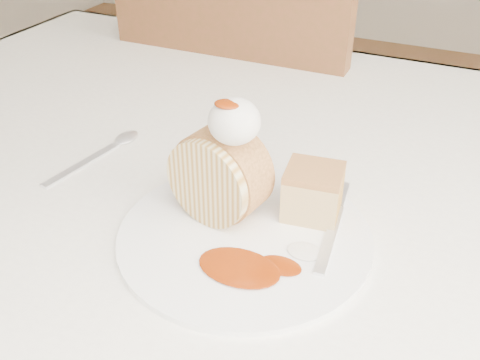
% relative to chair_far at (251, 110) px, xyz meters
% --- Properties ---
extents(table, '(1.40, 0.90, 0.75)m').
position_rel_chair_far_xyz_m(table, '(0.22, -0.45, 0.08)').
color(table, white).
rests_on(table, ground).
extents(chair_far, '(0.48, 0.48, 1.01)m').
position_rel_chair_far_xyz_m(chair_far, '(0.00, 0.00, 0.00)').
color(chair_far, brown).
rests_on(chair_far, ground).
extents(plate, '(0.30, 0.30, 0.01)m').
position_rel_chair_far_xyz_m(plate, '(0.26, -0.62, 0.18)').
color(plate, white).
rests_on(plate, table).
extents(roulade_slice, '(0.11, 0.07, 0.10)m').
position_rel_chair_far_xyz_m(roulade_slice, '(0.22, -0.60, 0.23)').
color(roulade_slice, beige).
rests_on(roulade_slice, plate).
extents(cake_chunk, '(0.07, 0.06, 0.05)m').
position_rel_chair_far_xyz_m(cake_chunk, '(0.32, -0.56, 0.21)').
color(cake_chunk, '#C08048').
rests_on(cake_chunk, plate).
extents(whipped_cream, '(0.05, 0.05, 0.05)m').
position_rel_chair_far_xyz_m(whipped_cream, '(0.25, -0.61, 0.30)').
color(whipped_cream, white).
rests_on(whipped_cream, roulade_slice).
extents(caramel_drizzle, '(0.03, 0.02, 0.01)m').
position_rel_chair_far_xyz_m(caramel_drizzle, '(0.24, -0.61, 0.33)').
color(caramel_drizzle, maroon).
rests_on(caramel_drizzle, whipped_cream).
extents(caramel_pool, '(0.09, 0.07, 0.00)m').
position_rel_chair_far_xyz_m(caramel_pool, '(0.28, -0.67, 0.18)').
color(caramel_pool, maroon).
rests_on(caramel_pool, plate).
extents(fork, '(0.04, 0.16, 0.00)m').
position_rel_chair_far_xyz_m(fork, '(0.35, -0.59, 0.18)').
color(fork, silver).
rests_on(fork, plate).
extents(spoon, '(0.05, 0.16, 0.00)m').
position_rel_chair_far_xyz_m(spoon, '(0.01, -0.57, 0.18)').
color(spoon, silver).
rests_on(spoon, table).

